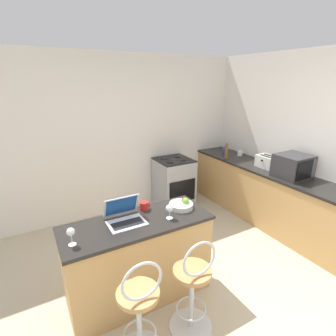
{
  "coord_description": "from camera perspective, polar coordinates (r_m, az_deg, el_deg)",
  "views": [
    {
      "loc": [
        -1.29,
        -1.52,
        2.19
      ],
      "look_at": [
        0.44,
        1.58,
        0.99
      ],
      "focal_mm": 28.0,
      "sensor_mm": 36.0,
      "label": 1
    }
  ],
  "objects": [
    {
      "name": "ground_plane",
      "position": [
        2.96,
        8.54,
        -29.23
      ],
      "size": [
        20.0,
        20.0,
        0.0
      ],
      "primitive_type": "plane",
      "color": "#BCAD8E"
    },
    {
      "name": "wall_back",
      "position": [
        4.36,
        -11.41,
        6.54
      ],
      "size": [
        12.0,
        0.06,
        2.6
      ],
      "color": "silver",
      "rests_on": "ground_plane"
    },
    {
      "name": "breakfast_bar",
      "position": [
        2.85,
        -6.35,
        -19.16
      ],
      "size": [
        1.46,
        0.57,
        0.89
      ],
      "color": "tan",
      "rests_on": "ground_plane"
    },
    {
      "name": "counter_right",
      "position": [
        4.46,
        20.92,
        -5.68
      ],
      "size": [
        0.62,
        3.05,
        0.89
      ],
      "color": "tan",
      "rests_on": "ground_plane"
    },
    {
      "name": "bar_stool_near",
      "position": [
        2.36,
        -6.19,
        -28.83
      ],
      "size": [
        0.4,
        0.4,
        0.98
      ],
      "color": "silver",
      "rests_on": "ground_plane"
    },
    {
      "name": "bar_stool_far",
      "position": [
        2.53,
        5.45,
        -24.73
      ],
      "size": [
        0.4,
        0.4,
        0.98
      ],
      "color": "silver",
      "rests_on": "ground_plane"
    },
    {
      "name": "laptop",
      "position": [
        2.6,
        -9.47,
        -10.14
      ],
      "size": [
        0.35,
        0.31,
        0.24
      ],
      "color": "silver",
      "rests_on": "breakfast_bar"
    },
    {
      "name": "microwave",
      "position": [
        4.05,
        25.59,
        0.39
      ],
      "size": [
        0.45,
        0.41,
        0.32
      ],
      "color": "#2D2D30",
      "rests_on": "counter_right"
    },
    {
      "name": "toaster",
      "position": [
        4.34,
        20.7,
        1.3
      ],
      "size": [
        0.23,
        0.3,
        0.19
      ],
      "color": "silver",
      "rests_on": "counter_right"
    },
    {
      "name": "stove_range",
      "position": [
        4.66,
        1.24,
        -3.32
      ],
      "size": [
        0.59,
        0.6,
        0.9
      ],
      "color": "#9EA3A8",
      "rests_on": "ground_plane"
    },
    {
      "name": "mug_white",
      "position": [
        4.9,
        15.39,
        3.12
      ],
      "size": [
        0.1,
        0.09,
        0.09
      ],
      "color": "white",
      "rests_on": "counter_right"
    },
    {
      "name": "wine_glass_short",
      "position": [
        2.59,
        0.34,
        -8.87
      ],
      "size": [
        0.08,
        0.08,
        0.15
      ],
      "color": "silver",
      "rests_on": "breakfast_bar"
    },
    {
      "name": "mug_red",
      "position": [
        2.79,
        -5.24,
        -8.2
      ],
      "size": [
        0.11,
        0.09,
        0.09
      ],
      "color": "red",
      "rests_on": "breakfast_bar"
    },
    {
      "name": "pepper_mill",
      "position": [
        4.64,
        12.59,
        3.59
      ],
      "size": [
        0.05,
        0.05,
        0.28
      ],
      "color": "brown",
      "rests_on": "counter_right"
    },
    {
      "name": "mug_blue",
      "position": [
        5.1,
        12.28,
        3.99
      ],
      "size": [
        0.1,
        0.09,
        0.09
      ],
      "color": "#2D51AD",
      "rests_on": "counter_right"
    },
    {
      "name": "fruit_bowl",
      "position": [
        2.82,
        3.02,
        -7.98
      ],
      "size": [
        0.26,
        0.26,
        0.11
      ],
      "color": "silver",
      "rests_on": "breakfast_bar"
    },
    {
      "name": "wine_glass_tall",
      "position": [
        2.34,
        -20.41,
        -13.07
      ],
      "size": [
        0.07,
        0.07,
        0.16
      ],
      "color": "silver",
      "rests_on": "breakfast_bar"
    }
  ]
}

